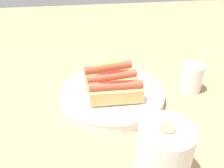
# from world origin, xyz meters

# --- Properties ---
(ground_plane) EXTENTS (2.40, 2.40, 0.00)m
(ground_plane) POSITION_xyz_m (0.00, 0.00, 0.00)
(ground_plane) COLOR #9E7A56
(serving_bowl) EXTENTS (0.32, 0.32, 0.03)m
(serving_bowl) POSITION_xyz_m (-0.02, 0.01, 0.02)
(serving_bowl) COLOR white
(serving_bowl) RESTS_ON ground_plane
(hotdog_front) EXTENTS (0.16, 0.07, 0.06)m
(hotdog_front) POSITION_xyz_m (-0.01, -0.04, 0.06)
(hotdog_front) COLOR tan
(hotdog_front) RESTS_ON serving_bowl
(hotdog_back) EXTENTS (0.16, 0.07, 0.06)m
(hotdog_back) POSITION_xyz_m (-0.02, 0.01, 0.06)
(hotdog_back) COLOR tan
(hotdog_back) RESTS_ON serving_bowl
(hotdog_side) EXTENTS (0.15, 0.05, 0.06)m
(hotdog_side) POSITION_xyz_m (-0.02, 0.07, 0.06)
(hotdog_side) COLOR tan
(hotdog_side) RESTS_ON serving_bowl
(water_glass) EXTENTS (0.07, 0.07, 0.09)m
(water_glass) POSITION_xyz_m (-0.28, -0.00, 0.04)
(water_glass) COLOR white
(water_glass) RESTS_ON ground_plane
(paper_towel_roll) EXTENTS (0.11, 0.11, 0.13)m
(paper_towel_roll) POSITION_xyz_m (-0.08, 0.30, 0.07)
(paper_towel_roll) COLOR white
(paper_towel_roll) RESTS_ON ground_plane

